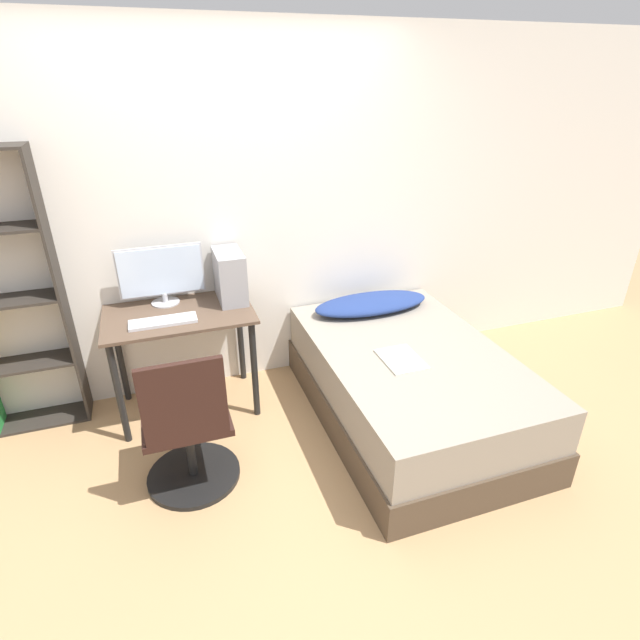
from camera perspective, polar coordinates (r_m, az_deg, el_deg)
name	(u,v)px	position (r m, az deg, el deg)	size (l,w,h in m)	color
ground_plane	(288,497)	(3.04, -3.70, -19.50)	(14.00, 14.00, 0.00)	tan
wall_back	(228,221)	(3.60, -10.44, 11.09)	(8.00, 0.05, 2.50)	silver
desk	(181,330)	(3.48, -15.61, -1.09)	(0.97, 0.59, 0.75)	brown
office_chair	(189,436)	(2.96, -14.79, -12.66)	(0.54, 0.54, 0.92)	black
bed	(409,385)	(3.49, 10.14, -7.31)	(1.19, 1.84, 0.54)	#4C3D2D
pillow	(371,303)	(3.84, 5.89, 1.89)	(0.91, 0.36, 0.11)	navy
magazine	(401,359)	(3.22, 9.27, -4.45)	(0.24, 0.32, 0.01)	silver
monitor	(161,274)	(3.52, -17.68, 5.06)	(0.56, 0.19, 0.41)	#B7B7BC
keyboard	(163,321)	(3.31, -17.50, -0.15)	(0.42, 0.14, 0.02)	silver
pc_tower	(230,276)	(3.49, -10.27, 4.97)	(0.18, 0.34, 0.35)	#99999E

